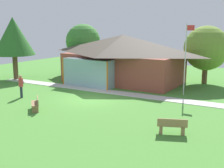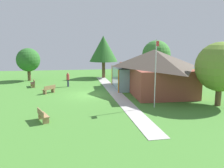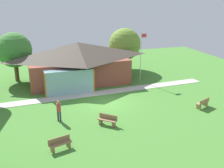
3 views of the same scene
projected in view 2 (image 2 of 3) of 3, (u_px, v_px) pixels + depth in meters
ground_plane at (89, 95)px, 24.06m from camera, size 44.00×44.00×0.00m
pavilion at (152, 69)px, 26.04m from camera, size 11.71×7.50×4.53m
footpath at (116, 94)px, 24.45m from camera, size 23.54×2.35×0.03m
flagpole at (156, 71)px, 18.98m from camera, size 0.64×0.08×5.57m
bench_front_center at (49, 90)px, 24.79m from camera, size 1.40×1.34×0.84m
bench_lawn_far_right at (43, 116)px, 16.08m from camera, size 1.55×1.00×0.84m
bench_front_left at (33, 84)px, 28.29m from camera, size 1.56×0.82×0.84m
visitor_strolling_lawn at (68, 78)px, 28.27m from camera, size 0.34×0.34×1.74m
tree_west_hedge at (103, 49)px, 34.71m from camera, size 4.15×4.15×6.20m
tree_behind_pavilion_left at (156, 55)px, 32.61m from camera, size 3.91×3.91×5.55m
tree_behind_pavilion_right at (221, 67)px, 19.58m from camera, size 4.13×4.13×5.39m
tree_lawn_corner at (28, 60)px, 32.35m from camera, size 3.21×3.21×4.50m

